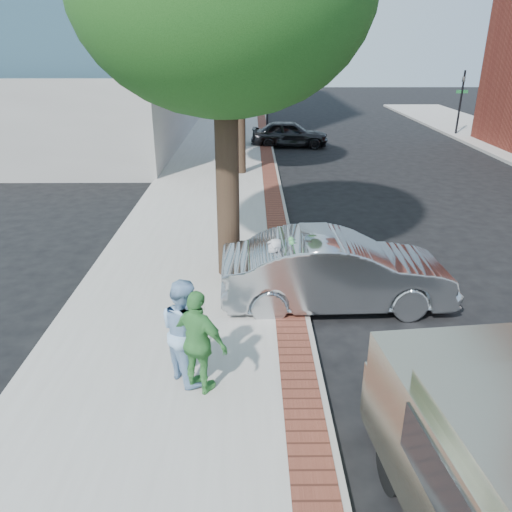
{
  "coord_description": "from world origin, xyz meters",
  "views": [
    {
      "loc": [
        -0.07,
        -8.98,
        5.19
      ],
      "look_at": [
        0.02,
        0.39,
        1.2
      ],
      "focal_mm": 35.0,
      "sensor_mm": 36.0,
      "label": 1
    }
  ],
  "objects_px": {
    "sedan_silver": "(336,271)",
    "bg_car": "(290,134)",
    "person_officer": "(185,330)",
    "parking_meter": "(291,258)",
    "person_gray": "(272,277)",
    "person_green": "(199,343)"
  },
  "relations": [
    {
      "from": "parking_meter",
      "to": "sedan_silver",
      "type": "height_order",
      "value": "parking_meter"
    },
    {
      "from": "person_gray",
      "to": "bg_car",
      "type": "relative_size",
      "value": 0.38
    },
    {
      "from": "person_gray",
      "to": "bg_car",
      "type": "bearing_deg",
      "value": 162.35
    },
    {
      "from": "person_officer",
      "to": "bg_car",
      "type": "xyz_separation_m",
      "value": [
        3.16,
        20.77,
        -0.32
      ]
    },
    {
      "from": "sedan_silver",
      "to": "bg_car",
      "type": "xyz_separation_m",
      "value": [
        0.32,
        18.05,
        -0.09
      ]
    },
    {
      "from": "person_officer",
      "to": "sedan_silver",
      "type": "height_order",
      "value": "person_officer"
    },
    {
      "from": "person_green",
      "to": "person_gray",
      "type": "bearing_deg",
      "value": -86.22
    },
    {
      "from": "parking_meter",
      "to": "person_officer",
      "type": "relative_size",
      "value": 0.84
    },
    {
      "from": "person_gray",
      "to": "sedan_silver",
      "type": "relative_size",
      "value": 0.33
    },
    {
      "from": "person_gray",
      "to": "bg_car",
      "type": "height_order",
      "value": "person_gray"
    },
    {
      "from": "parking_meter",
      "to": "person_green",
      "type": "xyz_separation_m",
      "value": [
        -1.6,
        -2.82,
        -0.19
      ]
    },
    {
      "from": "parking_meter",
      "to": "sedan_silver",
      "type": "relative_size",
      "value": 0.31
    },
    {
      "from": "parking_meter",
      "to": "person_green",
      "type": "relative_size",
      "value": 0.86
    },
    {
      "from": "parking_meter",
      "to": "sedan_silver",
      "type": "bearing_deg",
      "value": 13.39
    },
    {
      "from": "person_gray",
      "to": "person_green",
      "type": "xyz_separation_m",
      "value": [
        -1.22,
        -2.49,
        0.07
      ]
    },
    {
      "from": "parking_meter",
      "to": "bg_car",
      "type": "bearing_deg",
      "value": 85.92
    },
    {
      "from": "parking_meter",
      "to": "person_officer",
      "type": "height_order",
      "value": "person_officer"
    },
    {
      "from": "sedan_silver",
      "to": "bg_car",
      "type": "bearing_deg",
      "value": -2.97
    },
    {
      "from": "sedan_silver",
      "to": "person_green",
      "type": "bearing_deg",
      "value": 137.73
    },
    {
      "from": "person_gray",
      "to": "sedan_silver",
      "type": "xyz_separation_m",
      "value": [
        1.37,
        0.56,
        -0.14
      ]
    },
    {
      "from": "person_gray",
      "to": "person_officer",
      "type": "relative_size",
      "value": 0.9
    },
    {
      "from": "parking_meter",
      "to": "sedan_silver",
      "type": "distance_m",
      "value": 1.09
    }
  ]
}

